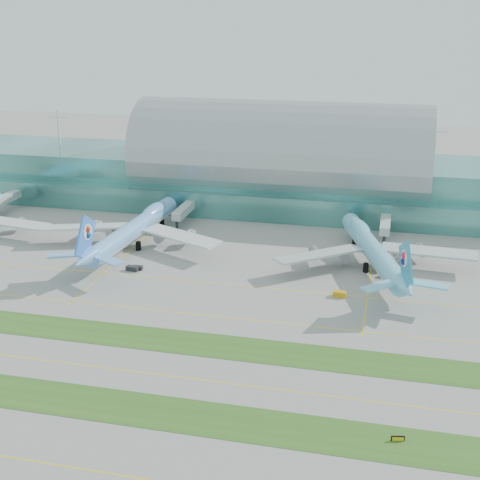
% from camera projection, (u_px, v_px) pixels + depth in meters
% --- Properties ---
extents(ground, '(700.00, 700.00, 0.00)m').
position_uv_depth(ground, '(188.00, 347.00, 162.25)').
color(ground, gray).
rests_on(ground, ground).
extents(terminal, '(340.00, 69.10, 36.00)m').
position_uv_depth(terminal, '(281.00, 171.00, 276.09)').
color(terminal, '#3D7A75').
rests_on(terminal, ground).
extents(grass_strip_near, '(420.00, 12.00, 0.08)m').
position_uv_depth(grass_strip_near, '(147.00, 410.00, 136.48)').
color(grass_strip_near, '#2D591E').
rests_on(grass_strip_near, ground).
extents(grass_strip_far, '(420.00, 12.00, 0.08)m').
position_uv_depth(grass_strip_far, '(191.00, 343.00, 164.08)').
color(grass_strip_far, '#2D591E').
rests_on(grass_strip_far, ground).
extents(taxiline_a, '(420.00, 0.35, 0.01)m').
position_uv_depth(taxiline_a, '(107.00, 473.00, 118.09)').
color(taxiline_a, yellow).
rests_on(taxiline_a, ground).
extents(taxiline_b, '(420.00, 0.35, 0.01)m').
position_uv_depth(taxiline_b, '(170.00, 376.00, 149.37)').
color(taxiline_b, yellow).
rests_on(taxiline_b, ground).
extents(taxiline_c, '(420.00, 0.35, 0.01)m').
position_uv_depth(taxiline_c, '(208.00, 316.00, 178.81)').
color(taxiline_c, yellow).
rests_on(taxiline_c, ground).
extents(taxiline_d, '(420.00, 0.35, 0.01)m').
position_uv_depth(taxiline_d, '(229.00, 284.00, 199.05)').
color(taxiline_d, yellow).
rests_on(taxiline_d, ground).
extents(airliner_b, '(66.84, 75.98, 20.91)m').
position_uv_depth(airliner_b, '(135.00, 227.00, 230.24)').
color(airliner_b, '#6CACEE').
rests_on(airliner_b, ground).
extents(airliner_c, '(61.72, 71.61, 20.21)m').
position_uv_depth(airliner_c, '(372.00, 248.00, 210.72)').
color(airliner_c, '#67C4E3').
rests_on(airliner_c, ground).
extents(gse_c, '(3.19, 1.57, 1.28)m').
position_uv_depth(gse_c, '(138.00, 268.00, 210.25)').
color(gse_c, black).
rests_on(gse_c, ground).
extents(gse_d, '(4.24, 2.45, 1.47)m').
position_uv_depth(gse_d, '(132.00, 268.00, 209.38)').
color(gse_d, black).
rests_on(gse_d, ground).
extents(gse_e, '(3.74, 2.28, 1.59)m').
position_uv_depth(gse_e, '(340.00, 294.00, 190.42)').
color(gse_e, '#C9900B').
rests_on(gse_e, ground).
extents(gse_f, '(3.88, 1.70, 1.40)m').
position_uv_depth(gse_f, '(387.00, 275.00, 204.24)').
color(gse_f, black).
rests_on(gse_f, ground).
extents(taxiway_sign_east, '(2.61, 0.81, 1.10)m').
position_uv_depth(taxiway_sign_east, '(398.00, 439.00, 126.68)').
color(taxiway_sign_east, black).
rests_on(taxiway_sign_east, ground).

